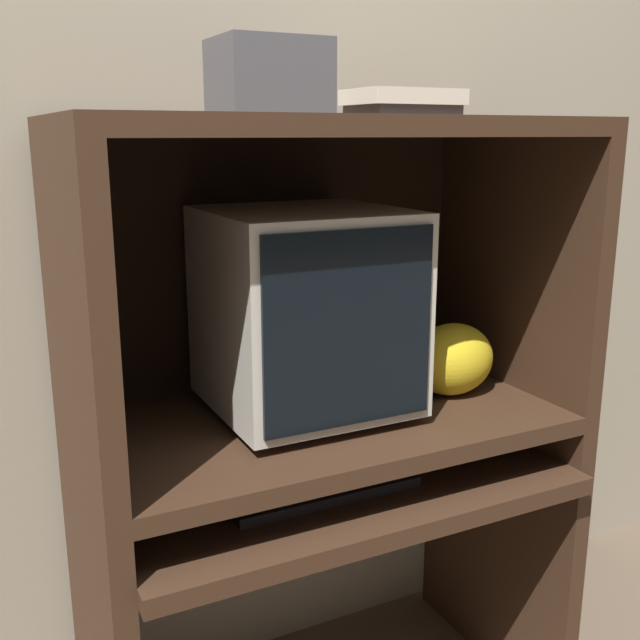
% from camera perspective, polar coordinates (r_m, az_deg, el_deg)
% --- Properties ---
extents(wall_back, '(6.00, 0.06, 2.60)m').
position_cam_1_polar(wall_back, '(1.76, -4.69, 13.65)').
color(wall_back, gray).
rests_on(wall_back, ground_plane).
extents(desk_base, '(1.00, 0.58, 0.63)m').
position_cam_1_polar(desk_base, '(1.69, 0.85, -18.11)').
color(desk_base, '#382316').
rests_on(desk_base, ground_plane).
extents(desk_monitor_shelf, '(1.00, 0.54, 0.12)m').
position_cam_1_polar(desk_monitor_shelf, '(1.57, 0.31, -7.93)').
color(desk_monitor_shelf, '#382316').
rests_on(desk_monitor_shelf, desk_base).
extents(hutch_upper, '(1.00, 0.54, 0.59)m').
position_cam_1_polar(hutch_upper, '(1.50, -0.26, 7.66)').
color(hutch_upper, '#382316').
rests_on(hutch_upper, desk_monitor_shelf).
extents(crt_monitor, '(0.38, 0.38, 0.42)m').
position_cam_1_polar(crt_monitor, '(1.51, -1.09, 0.74)').
color(crt_monitor, beige).
rests_on(crt_monitor, desk_monitor_shelf).
extents(keyboard, '(0.38, 0.15, 0.03)m').
position_cam_1_polar(keyboard, '(1.49, -0.13, -12.47)').
color(keyboard, black).
rests_on(keyboard, desk_base).
extents(mouse, '(0.07, 0.05, 0.03)m').
position_cam_1_polar(mouse, '(1.61, 8.81, -10.47)').
color(mouse, '#28282B').
rests_on(mouse, desk_base).
extents(snack_bag, '(0.19, 0.15, 0.16)m').
position_cam_1_polar(snack_bag, '(1.67, 10.02, -2.96)').
color(snack_bag, gold).
rests_on(snack_bag, desk_monitor_shelf).
extents(book_stack, '(0.21, 0.16, 0.06)m').
position_cam_1_polar(book_stack, '(1.60, 6.31, 16.08)').
color(book_stack, '#4C4C51').
rests_on(book_stack, hutch_upper).
extents(storage_box, '(0.19, 0.16, 0.13)m').
position_cam_1_polar(storage_box, '(1.42, -3.93, 17.94)').
color(storage_box, '#4C4C51').
rests_on(storage_box, hutch_upper).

